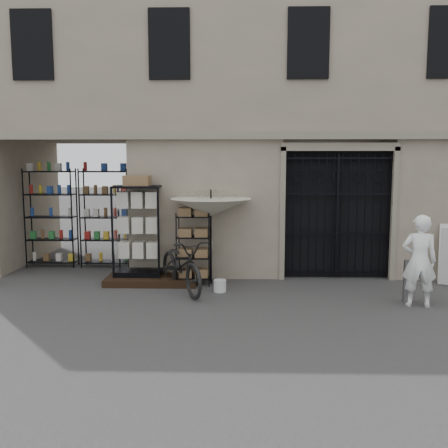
{
  "coord_description": "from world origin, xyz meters",
  "views": [
    {
      "loc": [
        -0.53,
        -9.18,
        2.72
      ],
      "look_at": [
        -0.8,
        1.4,
        1.35
      ],
      "focal_mm": 40.0,
      "sensor_mm": 36.0,
      "label": 1
    }
  ],
  "objects_px": {
    "market_umbrella": "(211,203)",
    "steel_bollard": "(407,281)",
    "wire_rack": "(194,249)",
    "white_bucket": "(220,286)",
    "bicycle": "(182,291)",
    "shopkeeper": "(417,306)",
    "display_cabinet": "(138,235)"
  },
  "relations": [
    {
      "from": "white_bucket",
      "to": "steel_bollard",
      "type": "bearing_deg",
      "value": -10.65
    },
    {
      "from": "wire_rack",
      "to": "shopkeeper",
      "type": "relative_size",
      "value": 0.93
    },
    {
      "from": "market_umbrella",
      "to": "steel_bollard",
      "type": "xyz_separation_m",
      "value": [
        3.82,
        -1.36,
        -1.38
      ]
    },
    {
      "from": "market_umbrella",
      "to": "steel_bollard",
      "type": "relative_size",
      "value": 3.03
    },
    {
      "from": "shopkeeper",
      "to": "steel_bollard",
      "type": "bearing_deg",
      "value": -55.6
    },
    {
      "from": "display_cabinet",
      "to": "bicycle",
      "type": "relative_size",
      "value": 1.02
    },
    {
      "from": "white_bucket",
      "to": "wire_rack",
      "type": "bearing_deg",
      "value": 132.16
    },
    {
      "from": "wire_rack",
      "to": "steel_bollard",
      "type": "bearing_deg",
      "value": -15.56
    },
    {
      "from": "market_umbrella",
      "to": "white_bucket",
      "type": "xyz_separation_m",
      "value": [
        0.22,
        -0.68,
        -1.67
      ]
    },
    {
      "from": "steel_bollard",
      "to": "market_umbrella",
      "type": "bearing_deg",
      "value": 160.45
    },
    {
      "from": "wire_rack",
      "to": "steel_bollard",
      "type": "distance_m",
      "value": 4.42
    },
    {
      "from": "display_cabinet",
      "to": "white_bucket",
      "type": "relative_size",
      "value": 8.39
    },
    {
      "from": "shopkeeper",
      "to": "market_umbrella",
      "type": "bearing_deg",
      "value": -13.78
    },
    {
      "from": "display_cabinet",
      "to": "white_bucket",
      "type": "height_order",
      "value": "display_cabinet"
    },
    {
      "from": "display_cabinet",
      "to": "market_umbrella",
      "type": "relative_size",
      "value": 0.87
    },
    {
      "from": "display_cabinet",
      "to": "shopkeeper",
      "type": "relative_size",
      "value": 1.26
    },
    {
      "from": "wire_rack",
      "to": "white_bucket",
      "type": "relative_size",
      "value": 6.17
    },
    {
      "from": "display_cabinet",
      "to": "shopkeeper",
      "type": "distance_m",
      "value": 5.93
    },
    {
      "from": "steel_bollard",
      "to": "shopkeeper",
      "type": "bearing_deg",
      "value": -63.95
    },
    {
      "from": "market_umbrella",
      "to": "steel_bollard",
      "type": "bearing_deg",
      "value": -19.55
    },
    {
      "from": "white_bucket",
      "to": "bicycle",
      "type": "bearing_deg",
      "value": 176.17
    },
    {
      "from": "market_umbrella",
      "to": "bicycle",
      "type": "bearing_deg",
      "value": -133.14
    },
    {
      "from": "white_bucket",
      "to": "shopkeeper",
      "type": "bearing_deg",
      "value": -13.93
    },
    {
      "from": "shopkeeper",
      "to": "display_cabinet",
      "type": "bearing_deg",
      "value": -9.1
    },
    {
      "from": "bicycle",
      "to": "steel_bollard",
      "type": "bearing_deg",
      "value": -36.91
    },
    {
      "from": "wire_rack",
      "to": "white_bucket",
      "type": "xyz_separation_m",
      "value": [
        0.6,
        -0.66,
        -0.66
      ]
    },
    {
      "from": "wire_rack",
      "to": "market_umbrella",
      "type": "distance_m",
      "value": 1.09
    },
    {
      "from": "wire_rack",
      "to": "shopkeeper",
      "type": "xyz_separation_m",
      "value": [
        4.32,
        -1.58,
        -0.78
      ]
    },
    {
      "from": "wire_rack",
      "to": "steel_bollard",
      "type": "height_order",
      "value": "wire_rack"
    },
    {
      "from": "market_umbrella",
      "to": "white_bucket",
      "type": "distance_m",
      "value": 1.82
    },
    {
      "from": "wire_rack",
      "to": "bicycle",
      "type": "height_order",
      "value": "wire_rack"
    },
    {
      "from": "wire_rack",
      "to": "bicycle",
      "type": "distance_m",
      "value": 1.01
    }
  ]
}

